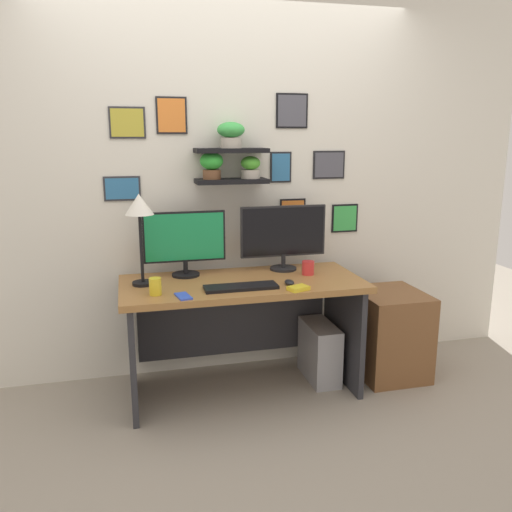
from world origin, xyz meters
The scene contains 14 objects.
ground_plane centered at (0.00, 0.00, 0.00)m, with size 8.00×8.00×0.00m, color gray.
back_wall_assembly centered at (0.00, 0.44, 1.36)m, with size 4.40×0.24×2.70m.
desk centered at (0.00, 0.05, 0.54)m, with size 1.52×0.68×0.75m.
monitor_left centered at (-0.33, 0.22, 0.98)m, with size 0.53×0.18×0.42m.
monitor_right centered at (0.33, 0.22, 0.99)m, with size 0.59×0.18×0.44m.
keyboard centered at (-0.05, -0.17, 0.76)m, with size 0.44×0.14×0.02m, color black.
computer_mouse centered at (0.26, -0.16, 0.77)m, with size 0.06×0.09×0.03m, color black.
desk_lamp centered at (-0.61, 0.06, 1.20)m, with size 0.17×0.17×0.56m.
cell_phone centered at (-0.40, -0.25, 0.76)m, with size 0.07×0.14×0.01m, color blue.
coffee_mug centered at (0.45, 0.05, 0.80)m, with size 0.08×0.08×0.09m, color red.
pen_cup centered at (-0.55, -0.17, 0.80)m, with size 0.07×0.07×0.10m, color yellow.
scissors_tray centered at (0.28, -0.28, 0.76)m, with size 0.12×0.08×0.02m, color yellow.
drawer_cabinet centered at (1.04, 0.00, 0.30)m, with size 0.44×0.50×0.60m, color brown.
computer_tower_right centered at (0.55, 0.04, 0.20)m, with size 0.18×0.40×0.39m, color #99999E.
Camera 1 is at (-0.69, -3.09, 1.64)m, focal length 36.64 mm.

